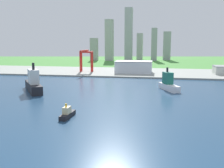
{
  "coord_description": "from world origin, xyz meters",
  "views": [
    {
      "loc": [
        56.0,
        27.61,
        55.84
      ],
      "look_at": [
        18.81,
        230.39,
        21.82
      ],
      "focal_mm": 40.83,
      "sensor_mm": 36.0,
      "label": 1
    }
  ],
  "objects_px": {
    "cargo_ship": "(33,83)",
    "warehouse_main": "(134,67)",
    "ferry_boat": "(169,84)",
    "tugboat_small": "(67,114)",
    "port_crane_red": "(86,56)"
  },
  "relations": [
    {
      "from": "cargo_ship",
      "to": "warehouse_main",
      "type": "distance_m",
      "value": 206.47
    },
    {
      "from": "ferry_boat",
      "to": "tugboat_small",
      "type": "relative_size",
      "value": 1.81
    },
    {
      "from": "cargo_ship",
      "to": "port_crane_red",
      "type": "relative_size",
      "value": 1.23
    },
    {
      "from": "port_crane_red",
      "to": "cargo_ship",
      "type": "bearing_deg",
      "value": -93.33
    },
    {
      "from": "tugboat_small",
      "to": "warehouse_main",
      "type": "relative_size",
      "value": 0.33
    },
    {
      "from": "ferry_boat",
      "to": "port_crane_red",
      "type": "xyz_separation_m",
      "value": [
        -141.38,
        142.52,
        23.42
      ]
    },
    {
      "from": "ferry_boat",
      "to": "warehouse_main",
      "type": "relative_size",
      "value": 0.59
    },
    {
      "from": "cargo_ship",
      "to": "tugboat_small",
      "type": "relative_size",
      "value": 2.7
    },
    {
      "from": "port_crane_red",
      "to": "warehouse_main",
      "type": "height_order",
      "value": "port_crane_red"
    },
    {
      "from": "port_crane_red",
      "to": "warehouse_main",
      "type": "distance_m",
      "value": 88.29
    },
    {
      "from": "tugboat_small",
      "to": "warehouse_main",
      "type": "height_order",
      "value": "warehouse_main"
    },
    {
      "from": "port_crane_red",
      "to": "ferry_boat",
      "type": "bearing_deg",
      "value": -45.23
    },
    {
      "from": "ferry_boat",
      "to": "cargo_ship",
      "type": "distance_m",
      "value": 156.21
    },
    {
      "from": "ferry_boat",
      "to": "cargo_ship",
      "type": "height_order",
      "value": "cargo_ship"
    },
    {
      "from": "ferry_boat",
      "to": "port_crane_red",
      "type": "bearing_deg",
      "value": 134.77
    }
  ]
}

